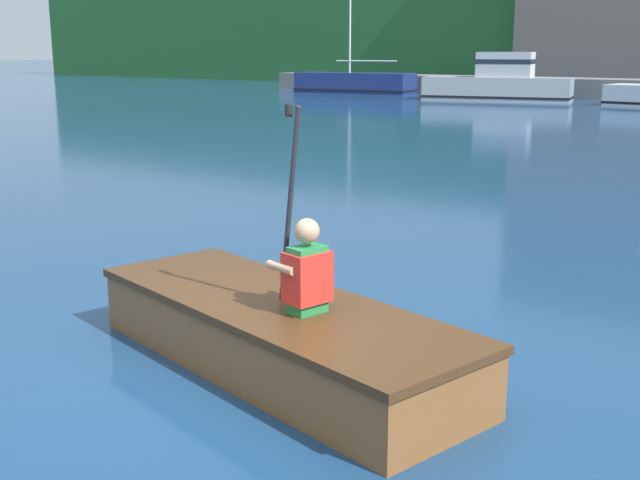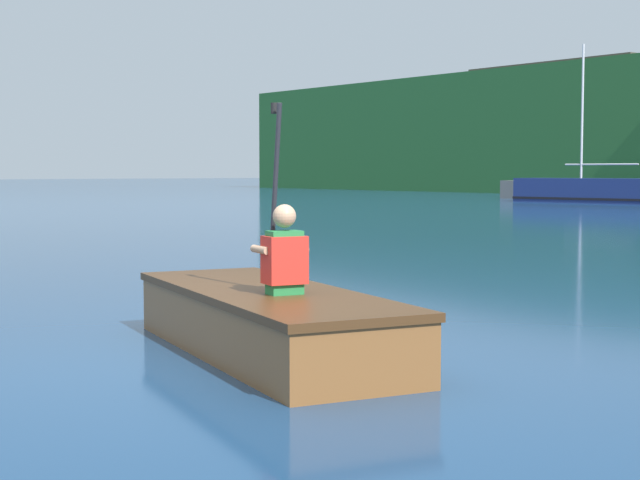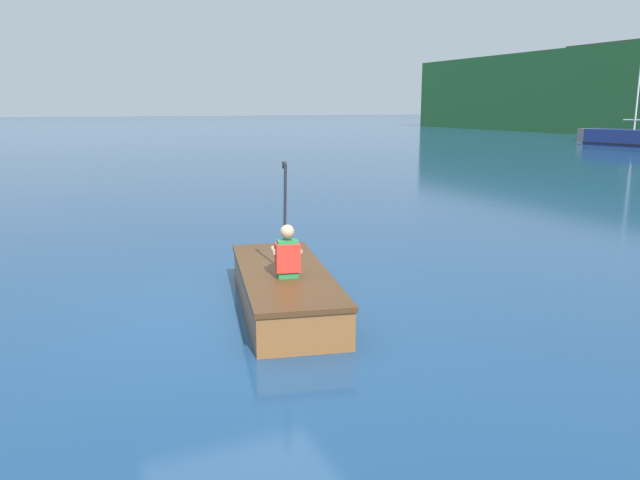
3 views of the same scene
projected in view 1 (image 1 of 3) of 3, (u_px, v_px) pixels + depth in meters
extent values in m
plane|color=navy|center=(235.00, 394.00, 5.32)|extent=(300.00, 300.00, 0.00)
cube|color=#75665B|center=(349.00, 29.00, 59.97)|extent=(11.51, 10.22, 7.47)
cube|color=#9EA3A8|center=(497.00, 89.00, 35.84)|extent=(6.72, 3.40, 1.04)
cube|color=black|center=(497.00, 96.00, 35.91)|extent=(6.76, 3.45, 0.10)
cube|color=#B2B2B7|center=(506.00, 65.00, 35.47)|extent=(2.67, 2.06, 1.09)
cube|color=#19232D|center=(506.00, 61.00, 35.44)|extent=(2.69, 2.09, 0.20)
cube|color=navy|center=(355.00, 83.00, 41.91)|extent=(6.41, 2.98, 1.06)
cube|color=black|center=(355.00, 90.00, 41.99)|extent=(6.46, 3.03, 0.10)
cylinder|color=silver|center=(350.00, 15.00, 41.26)|extent=(0.10, 0.10, 5.80)
cylinder|color=silver|center=(366.00, 61.00, 41.38)|extent=(3.36, 0.59, 0.07)
cube|color=brown|center=(279.00, 335.00, 5.70)|extent=(3.33, 1.72, 0.50)
cube|color=#482C16|center=(278.00, 306.00, 5.65)|extent=(3.38, 1.77, 0.06)
cube|color=#482C16|center=(278.00, 307.00, 5.66)|extent=(2.85, 1.44, 0.02)
cone|color=brown|center=(168.00, 285.00, 6.82)|extent=(0.44, 0.44, 0.45)
cube|color=brown|center=(300.00, 316.00, 5.48)|extent=(0.38, 1.00, 0.03)
cube|color=#267F3F|center=(307.00, 280.00, 5.36)|extent=(0.21, 0.27, 0.46)
cube|color=red|center=(307.00, 277.00, 5.36)|extent=(0.27, 0.33, 0.34)
sphere|color=tan|center=(307.00, 231.00, 5.28)|extent=(0.17, 0.17, 0.17)
cylinder|color=tan|center=(315.00, 260.00, 5.50)|extent=(0.27, 0.11, 0.06)
cylinder|color=tan|center=(281.00, 268.00, 5.31)|extent=(0.27, 0.11, 0.06)
cylinder|color=#232328|center=(290.00, 207.00, 5.38)|extent=(0.24, 0.09, 1.35)
cylinder|color=black|center=(289.00, 110.00, 5.23)|extent=(0.05, 0.05, 0.08)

